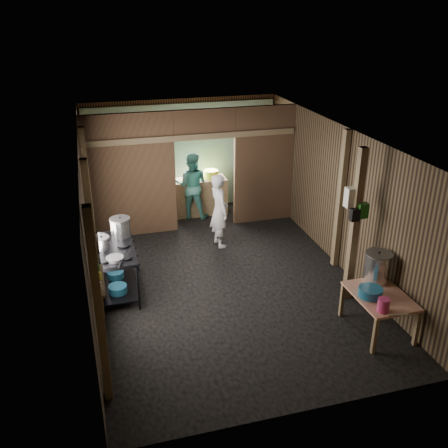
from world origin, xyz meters
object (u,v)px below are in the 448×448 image
object	(u,v)px
stock_pot	(377,267)
gas_range	(115,270)
yellow_tub	(211,174)
cook	(219,211)
prep_table	(378,312)
pink_bucket	(383,305)
stove_pot_large	(120,228)

from	to	relation	value
stock_pot	gas_range	bearing A→B (deg)	155.61
yellow_tub	cook	size ratio (longest dim) A/B	0.22
gas_range	stock_pot	bearing A→B (deg)	-24.39
prep_table	pink_bucket	world-z (taller)	pink_bucket
stock_pot	cook	world-z (taller)	cook
gas_range	prep_table	xyz separation A→B (m)	(3.71, -2.17, -0.12)
pink_bucket	cook	world-z (taller)	cook
gas_range	yellow_tub	bearing A→B (deg)	51.14
gas_range	stove_pot_large	world-z (taller)	stove_pot_large
prep_table	pink_bucket	size ratio (longest dim) A/B	5.17
stock_pot	cook	xyz separation A→B (m)	(-1.70, 3.05, -0.08)
stove_pot_large	pink_bucket	world-z (taller)	stove_pot_large
pink_bucket	yellow_tub	bearing A→B (deg)	100.73
stock_pot	yellow_tub	bearing A→B (deg)	106.57
gas_range	stove_pot_large	xyz separation A→B (m)	(0.17, 0.43, 0.58)
gas_range	stove_pot_large	size ratio (longest dim) A/B	4.04
yellow_tub	cook	distance (m)	1.78
gas_range	yellow_tub	distance (m)	3.94
yellow_tub	pink_bucket	bearing A→B (deg)	-79.27
gas_range	prep_table	world-z (taller)	gas_range
stock_pot	yellow_tub	xyz separation A→B (m)	(-1.43, 4.80, 0.11)
pink_bucket	yellow_tub	size ratio (longest dim) A/B	0.60
prep_table	stove_pot_large	bearing A→B (deg)	143.80
stock_pot	pink_bucket	size ratio (longest dim) A/B	2.43
yellow_tub	cook	xyz separation A→B (m)	(-0.28, -1.75, -0.18)
gas_range	pink_bucket	distance (m)	4.34
gas_range	pink_bucket	size ratio (longest dim) A/B	7.14
prep_table	stock_pot	world-z (taller)	stock_pot
pink_bucket	cook	distance (m)	4.06
pink_bucket	yellow_tub	distance (m)	5.69
stock_pot	cook	bearing A→B (deg)	119.19
prep_table	yellow_tub	distance (m)	5.39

